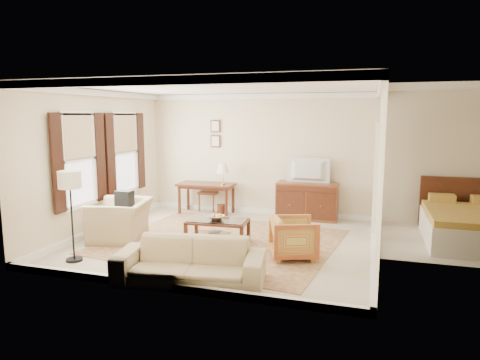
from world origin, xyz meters
The scene contains 21 objects.
room_shell centered at (0.00, 0.00, 2.47)m, with size 5.51×5.01×2.91m.
annex_bedroom centered at (4.49, 1.15, 0.34)m, with size 3.00×2.70×2.90m.
window_front centered at (-2.70, -0.70, 1.55)m, with size 0.12×1.56×1.80m, color #CCB284, non-canonical shape.
window_rear centered at (-2.70, 0.90, 1.55)m, with size 0.12×1.56×1.80m, color #CCB284, non-canonical shape.
doorway centered at (2.71, 1.50, 1.08)m, with size 0.10×1.12×2.25m, color white, non-canonical shape.
rug centered at (-0.05, -0.06, 0.01)m, with size 4.14×3.55×0.01m, color brown.
writing_desk centered at (-1.20, 2.06, 0.63)m, with size 1.36×0.68×0.75m.
desk_chair centered at (-1.27, 2.41, 0.53)m, with size 0.45×0.45×1.05m, color brown, non-canonical shape.
desk_lamp centered at (-0.77, 2.06, 1.00)m, with size 0.32×0.32×0.50m, color silver, non-canonical shape.
framed_prints centered at (-1.10, 2.47, 1.94)m, with size 0.25×0.04×0.68m, color #4D2316, non-canonical shape.
sideboard centered at (1.24, 2.20, 0.43)m, with size 1.39×0.53×0.85m, color brown.
tv centered at (1.24, 2.18, 1.32)m, with size 0.93×0.54×0.12m, color black.
coffee_table centered at (-0.08, -0.21, 0.36)m, with size 1.15×0.72×0.47m.
fruit_bowl centered at (-0.10, -0.24, 0.52)m, with size 0.42×0.42×0.10m, color silver.
book_a centered at (-0.29, -0.10, 0.18)m, with size 0.28×0.04×0.38m, color brown.
book_b centered at (0.13, -0.29, 0.18)m, with size 0.28×0.03×0.38m, color brown.
striped_armchair centered at (1.42, -0.58, 0.38)m, with size 0.74×0.69×0.76m, color #9A4321.
club_armchair centered at (-1.98, -0.47, 0.51)m, with size 1.17×0.76×1.02m, color #C8B587.
backpack centered at (-1.95, -0.36, 0.76)m, with size 0.32×0.22×0.40m, color black.
sofa centered at (0.18, -2.08, 0.42)m, with size 2.13×0.62×0.83m, color #C8B587.
floor_lamp centered at (-2.03, -1.81, 1.25)m, with size 0.37×0.37×1.50m.
Camera 1 is at (2.60, -7.51, 2.40)m, focal length 32.00 mm.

